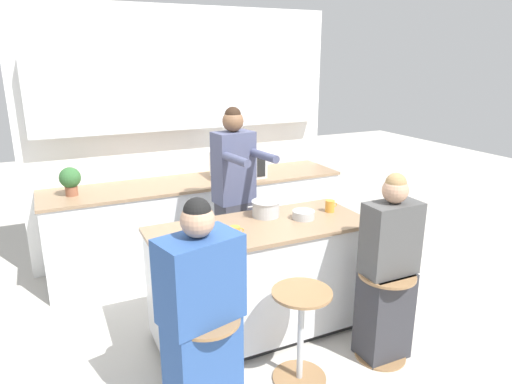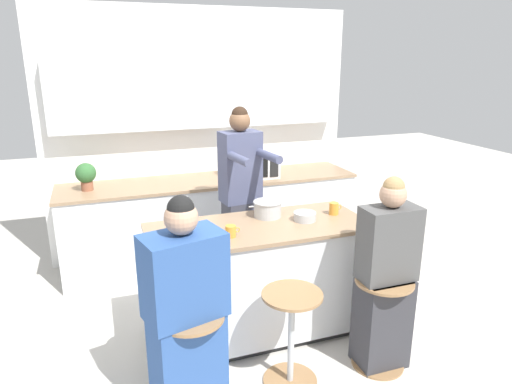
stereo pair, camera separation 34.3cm
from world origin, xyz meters
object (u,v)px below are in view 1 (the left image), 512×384
(bar_stool_center, at_px, (301,329))
(banana_bunch, at_px, (205,238))
(coffee_cup_near, at_px, (330,206))
(potted_plant, at_px, (70,179))
(bar_stool_rightmost, at_px, (384,309))
(person_cooking, at_px, (235,205))
(bar_stool_leftmost, at_px, (208,360))
(person_wrapped_blanket, at_px, (201,320))
(fruit_bowl, at_px, (303,215))
(person_seated_near, at_px, (387,277))
(kitchen_island, at_px, (260,280))
(microwave, at_px, (238,165))
(coffee_cup_far, at_px, (235,232))
(cooking_pot, at_px, (266,209))

(bar_stool_center, xyz_separation_m, banana_bunch, (-0.49, 0.53, 0.56))
(coffee_cup_near, bearing_deg, potted_plant, 142.83)
(bar_stool_rightmost, height_order, person_cooking, person_cooking)
(bar_stool_leftmost, relative_size, potted_plant, 2.54)
(person_wrapped_blanket, distance_m, fruit_bowl, 1.31)
(bar_stool_center, relative_size, person_seated_near, 0.48)
(kitchen_island, xyz_separation_m, banana_bunch, (-0.49, -0.11, 0.49))
(potted_plant, bearing_deg, coffee_cup_near, -37.17)
(person_wrapped_blanket, height_order, microwave, person_wrapped_blanket)
(kitchen_island, distance_m, coffee_cup_far, 0.59)
(microwave, bearing_deg, bar_stool_rightmost, -83.45)
(potted_plant, bearing_deg, fruit_bowl, -42.84)
(microwave, bearing_deg, potted_plant, 178.41)
(person_seated_near, xyz_separation_m, coffee_cup_near, (-0.04, 0.71, 0.34))
(person_cooking, height_order, microwave, person_cooking)
(person_cooking, relative_size, coffee_cup_far, 16.28)
(fruit_bowl, xyz_separation_m, coffee_cup_near, (0.29, 0.05, 0.02))
(person_cooking, bearing_deg, kitchen_island, -103.03)
(bar_stool_center, height_order, microwave, microwave)
(potted_plant, bearing_deg, person_cooking, -32.57)
(coffee_cup_far, xyz_separation_m, potted_plant, (-0.98, 1.64, 0.11))
(fruit_bowl, distance_m, coffee_cup_near, 0.30)
(person_cooking, height_order, banana_bunch, person_cooking)
(person_seated_near, xyz_separation_m, banana_bunch, (-1.20, 0.55, 0.31))
(bar_stool_rightmost, distance_m, person_cooking, 1.56)
(person_seated_near, height_order, cooking_pot, person_seated_near)
(bar_stool_center, relative_size, bar_stool_rightmost, 1.00)
(potted_plant, bearing_deg, kitchen_island, -50.16)
(cooking_pot, bearing_deg, person_seated_near, -55.69)
(person_wrapped_blanket, distance_m, banana_bunch, 0.66)
(bar_stool_center, xyz_separation_m, person_wrapped_blanket, (-0.71, -0.03, 0.28))
(bar_stool_leftmost, xyz_separation_m, coffee_cup_near, (1.36, 0.72, 0.59))
(person_seated_near, bearing_deg, microwave, 97.55)
(bar_stool_leftmost, distance_m, person_seated_near, 1.42)
(person_cooking, height_order, cooking_pot, person_cooking)
(bar_stool_leftmost, distance_m, fruit_bowl, 1.38)
(kitchen_island, bearing_deg, potted_plant, 129.84)
(microwave, bearing_deg, person_seated_near, -82.82)
(bar_stool_rightmost, height_order, cooking_pot, cooking_pot)
(kitchen_island, xyz_separation_m, coffee_cup_far, (-0.27, -0.14, 0.51))
(banana_bunch, distance_m, potted_plant, 1.78)
(kitchen_island, distance_m, fruit_bowl, 0.63)
(bar_stool_leftmost, height_order, banana_bunch, banana_bunch)
(fruit_bowl, bearing_deg, microwave, 87.65)
(coffee_cup_near, relative_size, potted_plant, 0.41)
(kitchen_island, xyz_separation_m, person_seated_near, (0.71, -0.67, 0.18))
(bar_stool_center, xyz_separation_m, person_cooking, (0.06, 1.30, 0.49))
(banana_bunch, bearing_deg, kitchen_island, 13.16)
(person_cooking, xyz_separation_m, microwave, (0.38, 0.79, 0.17))
(fruit_bowl, bearing_deg, bar_stool_leftmost, -147.94)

